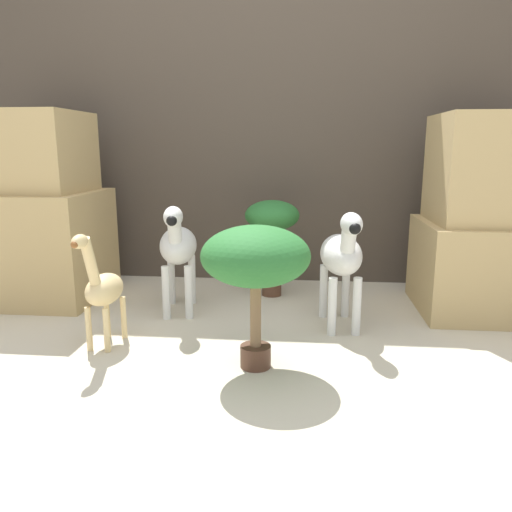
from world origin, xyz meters
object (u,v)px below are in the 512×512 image
Objects in this scene: zebra_left at (178,247)px; potted_palm_back at (272,221)px; potted_palm_front at (256,260)px; zebra_right at (342,256)px; giraffe_figurine at (102,288)px.

zebra_left is 1.04× the size of potted_palm_back.
zebra_left reaches higher than potted_palm_front.
zebra_right is 1.04× the size of potted_palm_back.
zebra_left is at bearing -142.12° from potted_palm_back.
zebra_left reaches higher than potted_palm_back.
zebra_left is (-0.87, 0.15, 0.00)m from zebra_right.
giraffe_figurine is (-1.10, -0.35, -0.10)m from zebra_right.
zebra_right is 1.00× the size of zebra_left.
potted_palm_front reaches higher than potted_palm_back.
potted_palm_front is (0.72, -0.16, 0.18)m from giraffe_figurine.
giraffe_figurine is 0.93× the size of potted_palm_back.
zebra_right is 1.11× the size of giraffe_figurine.
zebra_right is 0.66m from potted_palm_back.
zebra_right is at bearing 17.73° from giraffe_figurine.
giraffe_figurine is at bearing -128.91° from potted_palm_back.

